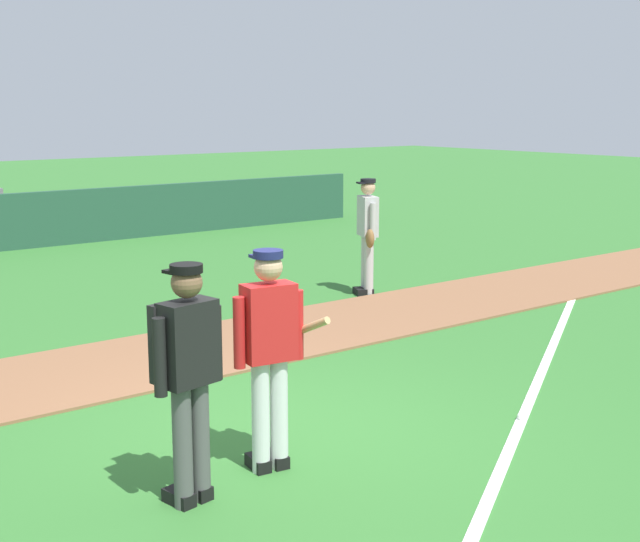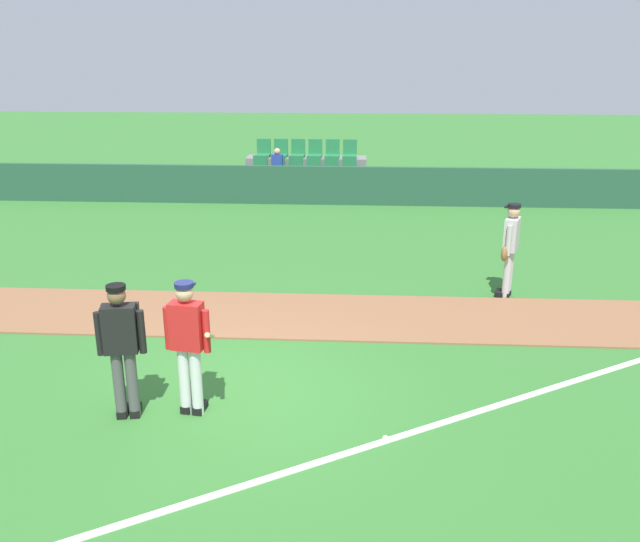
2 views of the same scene
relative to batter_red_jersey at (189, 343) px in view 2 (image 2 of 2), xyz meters
The scene contains 9 objects.
ground_plane 1.19m from the batter_red_jersey, 56.66° to the left, with size 80.00×80.00×0.00m, color #33702D.
infield_dirt_path 3.42m from the batter_red_jersey, 83.43° to the left, with size 28.00×2.05×0.03m, color brown.
foul_line_chalk 3.51m from the batter_red_jersey, ahead, with size 12.00×0.10×0.01m, color white.
dugout_fence 11.93m from the batter_red_jersey, 88.19° to the left, with size 20.00×0.16×1.13m, color #234C38.
stadium_bleachers 13.38m from the batter_red_jersey, 88.42° to the left, with size 3.90×2.10×1.65m.
batter_red_jersey is the anchor object (origin of this frame).
umpire_home_plate 0.80m from the batter_red_jersey, behind, with size 0.58×0.35×1.76m.
runner_grey_jersey 6.55m from the batter_red_jersey, 42.64° to the left, with size 0.42×0.62×1.76m.
baseball 2.64m from the batter_red_jersey, 11.88° to the right, with size 0.07×0.07×0.07m, color white.
Camera 2 is at (1.67, -7.91, 4.41)m, focal length 37.36 mm.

